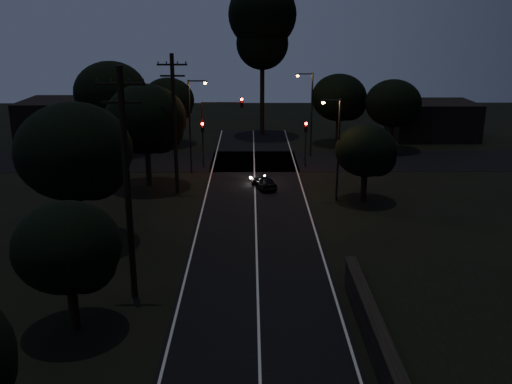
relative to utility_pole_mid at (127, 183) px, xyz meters
name	(u,v)px	position (x,y,z in m)	size (l,w,h in m)	color
road_surface	(255,196)	(6.00, 16.12, -5.73)	(60.00, 70.00, 0.03)	black
utility_pole_mid	(127,183)	(0.00, 0.00, 0.00)	(2.20, 0.30, 11.00)	black
utility_pole_far	(174,122)	(0.00, 17.00, -0.25)	(2.20, 0.30, 10.50)	black
tree_left_b	(71,250)	(-1.84, -3.09, -2.02)	(4.52, 4.52, 5.74)	black
tree_left_c	(78,154)	(-4.26, 6.87, -0.29)	(6.67, 6.67, 8.43)	black
tree_left_d	(148,121)	(-2.27, 18.87, -0.48)	(6.39, 6.39, 8.11)	black
tree_far_nw	(170,101)	(-2.81, 34.89, -1.22)	(5.51, 5.51, 6.98)	black
tree_far_w	(113,94)	(-7.75, 30.86, 0.09)	(7.04, 7.04, 8.97)	black
tree_far_ne	(341,99)	(15.21, 34.88, -0.98)	(5.81, 5.81, 7.35)	black
tree_far_e	(395,105)	(20.20, 31.89, -1.15)	(5.59, 5.59, 7.09)	black
tree_right_a	(368,152)	(14.16, 14.91, -2.07)	(4.46, 4.46, 5.66)	black
tall_pine	(262,24)	(7.00, 40.00, 6.52)	(7.47, 7.47, 16.99)	black
building_left	(71,120)	(-14.00, 37.00, -3.54)	(10.00, 8.00, 4.40)	black
building_right	(432,120)	(26.00, 38.00, -3.74)	(9.00, 7.00, 4.00)	black
signal_left	(203,136)	(1.40, 24.99, -2.90)	(0.28, 0.35, 4.10)	black
signal_right	(306,136)	(10.60, 24.99, -2.90)	(0.28, 0.35, 4.10)	black
signal_mast	(221,119)	(3.09, 24.99, -1.40)	(3.70, 0.35, 6.25)	black
streetlight_a	(192,120)	(0.69, 23.00, -1.10)	(1.66, 0.26, 8.00)	black
streetlight_b	(310,109)	(11.31, 29.00, -1.10)	(1.66, 0.26, 8.00)	black
streetlight_c	(336,143)	(11.83, 15.00, -1.39)	(1.46, 0.26, 7.50)	black
car	(264,182)	(6.72, 18.08, -5.21)	(1.26, 3.13, 1.07)	black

